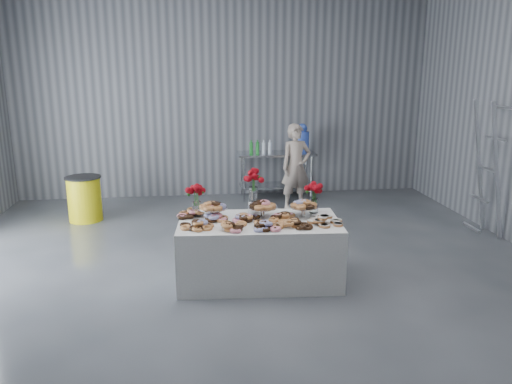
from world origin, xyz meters
TOP-DOWN VIEW (x-y plane):
  - ground at (0.00, 0.00)m, footprint 9.00×9.00m
  - room_walls at (-0.27, 0.07)m, footprint 8.04×9.04m
  - display_table at (0.14, 0.27)m, footprint 1.97×1.13m
  - prep_table at (0.98, 4.10)m, footprint 1.50×0.60m
  - donut_mounds at (0.14, 0.22)m, footprint 1.86×0.93m
  - cake_stand_left at (-0.40, 0.46)m, footprint 0.36×0.36m
  - cake_stand_mid at (0.20, 0.41)m, footprint 0.36×0.36m
  - cake_stand_right at (0.70, 0.38)m, footprint 0.36×0.36m
  - danish_pile at (0.87, 0.07)m, footprint 0.48×0.48m
  - bouquet_left at (-0.59, 0.57)m, footprint 0.26×0.26m
  - bouquet_right at (0.86, 0.52)m, footprint 0.26×0.26m
  - bouquet_center at (0.11, 0.62)m, footprint 0.26×0.26m
  - water_jug at (1.48, 4.10)m, footprint 0.28×0.28m
  - drink_bottles at (0.66, 4.00)m, footprint 0.54×0.08m
  - person at (1.20, 3.29)m, footprint 0.64×0.50m
  - trash_barrel at (-2.44, 3.02)m, footprint 0.59×0.59m
  - stepladder at (3.75, 1.50)m, footprint 0.59×0.51m

SIDE VIEW (x-z plane):
  - ground at x=0.00m, z-range 0.00..0.00m
  - display_table at x=0.14m, z-range 0.00..0.75m
  - trash_barrel at x=-2.44m, z-range 0.00..0.75m
  - prep_table at x=0.98m, z-range 0.17..1.07m
  - person at x=1.20m, z-range 0.00..1.54m
  - donut_mounds at x=0.14m, z-range 0.75..0.84m
  - danish_pile at x=0.87m, z-range 0.75..0.86m
  - cake_stand_left at x=-0.40m, z-range 0.80..0.98m
  - cake_stand_mid at x=0.20m, z-range 0.80..0.98m
  - cake_stand_right at x=0.70m, z-range 0.80..0.98m
  - stepladder at x=3.75m, z-range -0.01..2.07m
  - drink_bottles at x=0.66m, z-range 0.90..1.17m
  - bouquet_left at x=-0.59m, z-range 0.84..1.26m
  - bouquet_right at x=0.86m, z-range 0.84..1.26m
  - bouquet_center at x=0.11m, z-range 0.84..1.41m
  - water_jug at x=1.48m, z-range 0.87..1.43m
  - room_walls at x=-0.27m, z-range 0.63..4.65m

